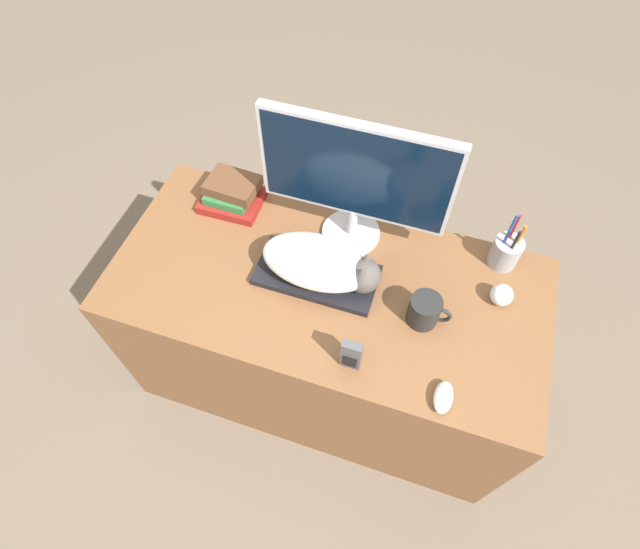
# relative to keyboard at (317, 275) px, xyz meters

# --- Properties ---
(ground_plane) EXTENTS (12.00, 12.00, 0.00)m
(ground_plane) POSITION_rel_keyboard_xyz_m (0.04, -0.35, -0.73)
(ground_plane) COLOR #6B5B4C
(desk) EXTENTS (1.42, 0.67, 0.72)m
(desk) POSITION_rel_keyboard_xyz_m (0.04, -0.01, -0.37)
(desk) COLOR brown
(desk) RESTS_ON ground_plane
(keyboard) EXTENTS (0.39, 0.19, 0.02)m
(keyboard) POSITION_rel_keyboard_xyz_m (0.00, 0.00, 0.00)
(keyboard) COLOR black
(keyboard) RESTS_ON desk
(cat) EXTENTS (0.38, 0.20, 0.13)m
(cat) POSITION_rel_keyboard_xyz_m (0.02, 0.00, 0.07)
(cat) COLOR white
(cat) RESTS_ON keyboard
(monitor) EXTENTS (0.59, 0.20, 0.47)m
(monitor) POSITION_rel_keyboard_xyz_m (0.05, 0.20, 0.26)
(monitor) COLOR #B7B7BC
(monitor) RESTS_ON desk
(computer_mouse) EXTENTS (0.05, 0.10, 0.04)m
(computer_mouse) POSITION_rel_keyboard_xyz_m (0.46, -0.28, 0.01)
(computer_mouse) COLOR silver
(computer_mouse) RESTS_ON desk
(coffee_mug) EXTENTS (0.13, 0.10, 0.10)m
(coffee_mug) POSITION_rel_keyboard_xyz_m (0.36, -0.04, 0.04)
(coffee_mug) COLOR black
(coffee_mug) RESTS_ON desk
(pen_cup) EXTENTS (0.09, 0.09, 0.23)m
(pen_cup) POSITION_rel_keyboard_xyz_m (0.56, 0.25, 0.04)
(pen_cup) COLOR #939399
(pen_cup) RESTS_ON desk
(baseball) EXTENTS (0.07, 0.07, 0.07)m
(baseball) POSITION_rel_keyboard_xyz_m (0.57, 0.09, 0.02)
(baseball) COLOR silver
(baseball) RESTS_ON desk
(phone) EXTENTS (0.06, 0.03, 0.12)m
(phone) POSITION_rel_keyboard_xyz_m (0.19, -0.26, 0.05)
(phone) COLOR #4C4C51
(phone) RESTS_ON desk
(book_stack) EXTENTS (0.21, 0.17, 0.10)m
(book_stack) POSITION_rel_keyboard_xyz_m (-0.39, 0.21, 0.04)
(book_stack) COLOR maroon
(book_stack) RESTS_ON desk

